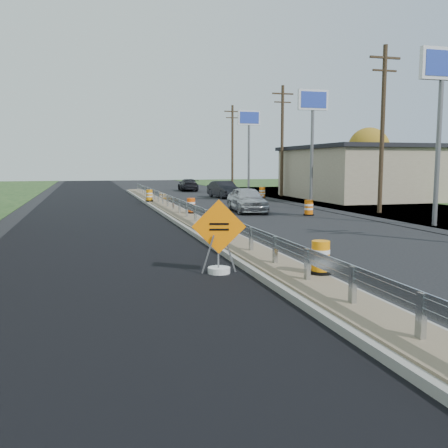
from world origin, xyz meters
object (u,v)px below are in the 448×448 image
object	(u,v)px
caution_sign	(219,255)
car_silver	(247,200)
barrel_median_far	(149,196)
barrel_shoulder_far	(232,188)
barrel_median_near	(320,258)
barrel_shoulder_near	(309,208)
car_dark_far	(188,185)
car_dark_mid	(224,189)
barrel_median_mid	(191,206)
barrel_shoulder_mid	(262,193)

from	to	relation	value
caution_sign	car_silver	xyz separation A→B (m)	(5.84, 15.53, 0.25)
barrel_median_far	barrel_shoulder_far	distance (m)	15.65
barrel_median_far	barrel_median_near	bearing A→B (deg)	-87.39
barrel_shoulder_near	car_dark_far	distance (m)	26.14
caution_sign	car_dark_mid	bearing A→B (deg)	89.01
barrel_median_far	car_dark_mid	xyz separation A→B (m)	(6.83, 5.21, 0.08)
caution_sign	barrel_median_near	distance (m)	2.64
barrel_shoulder_far	barrel_median_mid	bearing A→B (deg)	-111.85
caution_sign	barrel_median_far	size ratio (longest dim) A/B	2.40
barrel_shoulder_near	barrel_median_far	bearing A→B (deg)	127.87
car_silver	caution_sign	bearing A→B (deg)	-106.94
barrel_shoulder_mid	barrel_shoulder_far	bearing A→B (deg)	90.73
barrel_shoulder_far	car_dark_far	bearing A→B (deg)	131.56
car_silver	barrel_shoulder_mid	bearing A→B (deg)	69.57
car_dark_far	car_silver	bearing A→B (deg)	90.47
barrel_shoulder_mid	car_dark_mid	xyz separation A→B (m)	(-2.92, 1.28, 0.26)
barrel_median_far	car_silver	bearing A→B (deg)	-55.08
car_silver	barrel_median_far	bearing A→B (deg)	128.60
barrel_median_near	barrel_shoulder_near	bearing A→B (deg)	65.91
barrel_shoulder_near	car_dark_mid	bearing A→B (deg)	92.77
barrel_shoulder_far	car_silver	xyz separation A→B (m)	(-4.77, -19.30, 0.30)
barrel_median_mid	barrel_shoulder_mid	bearing A→B (deg)	56.17
barrel_median_mid	barrel_median_far	xyz separation A→B (m)	(-1.10, 8.97, 0.00)
barrel_shoulder_far	car_dark_mid	size ratio (longest dim) A/B	0.22
barrel_shoulder_near	car_dark_far	bearing A→B (deg)	93.30
barrel_median_mid	barrel_shoulder_near	bearing A→B (deg)	-6.51
barrel_shoulder_near	barrel_shoulder_far	distance (m)	22.14
barrel_median_near	car_silver	world-z (taller)	car_silver
caution_sign	barrel_shoulder_near	world-z (taller)	caution_sign
barrel_median_mid	barrel_median_far	distance (m)	9.04
barrel_shoulder_mid	barrel_shoulder_far	distance (m)	8.40
car_silver	car_dark_mid	distance (m)	12.34
barrel_shoulder_mid	barrel_median_far	bearing A→B (deg)	-158.03
caution_sign	barrel_shoulder_mid	distance (m)	28.53
caution_sign	barrel_shoulder_far	world-z (taller)	caution_sign
barrel_median_far	barrel_shoulder_mid	size ratio (longest dim) A/B	0.89
barrel_median_mid	barrel_shoulder_near	world-z (taller)	barrel_median_mid
barrel_shoulder_far	car_dark_mid	distance (m)	7.66
barrel_median_mid	barrel_median_far	size ratio (longest dim) A/B	0.99
barrel_median_mid	barrel_shoulder_near	distance (m)	6.50
barrel_shoulder_far	car_dark_mid	xyz separation A→B (m)	(-2.81, -7.12, 0.26)
caution_sign	barrel_shoulder_mid	size ratio (longest dim) A/B	2.13
caution_sign	barrel_median_mid	size ratio (longest dim) A/B	2.42
barrel_median_near	car_dark_mid	xyz separation A→B (m)	(5.73, 29.35, 0.09)
barrel_shoulder_mid	car_dark_far	world-z (taller)	car_dark_far
barrel_median_near	barrel_shoulder_mid	world-z (taller)	barrel_median_near
barrel_median_near	barrel_shoulder_mid	size ratio (longest dim) A/B	0.87
barrel_shoulder_near	car_dark_mid	distance (m)	14.94
barrel_median_mid	car_silver	world-z (taller)	car_silver
barrel_median_near	barrel_shoulder_mid	bearing A→B (deg)	72.87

